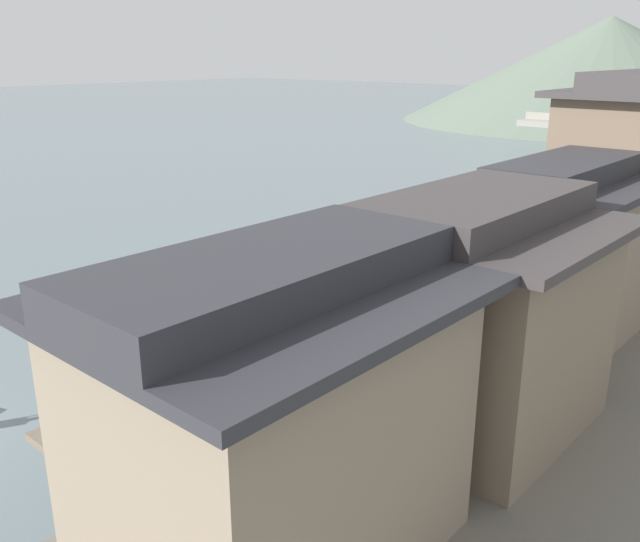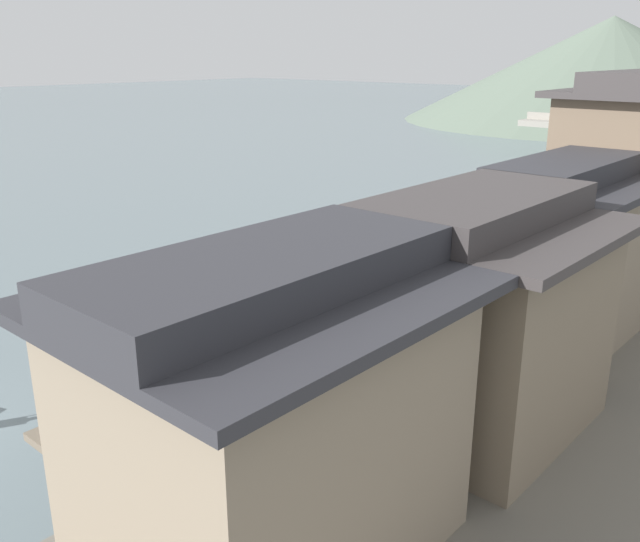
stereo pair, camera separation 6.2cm
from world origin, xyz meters
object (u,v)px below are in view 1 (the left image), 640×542
boat_upstream_distant (524,180)px  house_waterfront_second (470,312)px  boat_midriver_upstream (573,168)px  boat_crossing_west (590,232)px  house_waterfront_tall (557,253)px  boat_moored_far (467,239)px  house_waterfront_narrow (635,186)px  house_waterfront_nearest (270,411)px  boat_midriver_drifting (347,240)px  boat_moored_third (250,311)px  boat_moored_second (516,273)px

boat_upstream_distant → house_waterfront_second: house_waterfront_second is taller
boat_midriver_upstream → boat_crossing_west: bearing=-66.0°
house_waterfront_tall → boat_upstream_distant: bearing=116.7°
boat_upstream_distant → boat_moored_far: bearing=-73.5°
house_waterfront_narrow → house_waterfront_nearest: bearing=-89.6°
boat_midriver_drifting → house_waterfront_narrow: 15.71m
boat_moored_third → boat_midriver_drifting: size_ratio=1.26×
boat_midriver_drifting → house_waterfront_narrow: bearing=-0.2°
boat_moored_third → house_waterfront_narrow: bearing=45.0°
boat_upstream_distant → house_waterfront_tall: (15.76, -31.27, 3.69)m
boat_crossing_west → house_waterfront_narrow: 13.18m
house_waterfront_second → house_waterfront_tall: (-0.54, 6.79, 0.00)m
boat_moored_third → boat_midriver_drifting: boat_midriver_drifting is taller
boat_midriver_drifting → boat_upstream_distant: boat_midriver_drifting is taller
house_waterfront_nearest → boat_midriver_upstream: bearing=106.0°
boat_crossing_west → boat_midriver_drifting: bearing=-131.2°
boat_moored_second → house_waterfront_narrow: size_ratio=0.41×
boat_midriver_drifting → boat_midriver_upstream: boat_midriver_drifting is taller
boat_midriver_upstream → house_waterfront_tall: bearing=-69.3°
boat_crossing_west → boat_moored_second: bearing=-89.3°
boat_upstream_distant → boat_crossing_west: 17.09m
house_waterfront_tall → house_waterfront_narrow: size_ratio=0.80×
boat_upstream_distant → house_waterfront_nearest: 48.00m
house_waterfront_second → boat_moored_far: bearing=119.4°
boat_midriver_drifting → boat_crossing_west: (9.54, 10.91, -0.02)m
boat_moored_third → house_waterfront_narrow: house_waterfront_narrow is taller
boat_moored_far → house_waterfront_second: bearing=-60.6°
boat_midriver_drifting → house_waterfront_nearest: (15.06, -20.73, 3.67)m
boat_upstream_distant → house_waterfront_nearest: size_ratio=0.66×
boat_moored_far → house_waterfront_nearest: 28.03m
boat_moored_far → boat_upstream_distant: bearing=106.5°
boat_crossing_west → boat_moored_third: bearing=-104.4°
house_waterfront_tall → boat_moored_far: bearing=129.9°
house_waterfront_nearest → house_waterfront_second: (0.23, 7.01, 0.00)m
house_waterfront_tall → boat_moored_third: bearing=-159.1°
house_waterfront_second → boat_moored_third: bearing=166.9°
boat_midriver_upstream → boat_crossing_west: 24.34m
boat_midriver_upstream → house_waterfront_tall: 42.98m
boat_upstream_distant → house_waterfront_narrow: house_waterfront_narrow is taller
house_waterfront_nearest → house_waterfront_tall: 13.81m
boat_upstream_distant → house_waterfront_second: 41.57m
boat_upstream_distant → house_waterfront_narrow: (15.92, -24.39, 4.99)m
boat_upstream_distant → house_waterfront_narrow: 29.55m
house_waterfront_nearest → house_waterfront_narrow: house_waterfront_narrow is taller
boat_crossing_west → house_waterfront_nearest: size_ratio=0.79×
boat_midriver_drifting → boat_moored_second: bearing=7.3°
boat_moored_second → boat_upstream_distant: size_ratio=0.74×
house_waterfront_second → house_waterfront_nearest: bearing=-91.9°
boat_moored_third → house_waterfront_tall: house_waterfront_tall is taller
boat_moored_far → house_waterfront_nearest: (10.34, -25.78, 3.77)m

